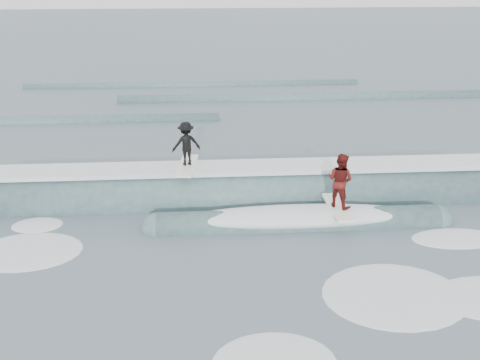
{
  "coord_description": "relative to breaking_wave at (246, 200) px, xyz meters",
  "views": [
    {
      "loc": [
        -1.09,
        -13.2,
        7.92
      ],
      "look_at": [
        0.0,
        3.04,
        1.1
      ],
      "focal_mm": 40.0,
      "sensor_mm": 36.0,
      "label": 1
    }
  ],
  "objects": [
    {
      "name": "surfer_black",
      "position": [
        -2.02,
        0.32,
        1.94
      ],
      "size": [
        1.09,
        2.05,
        1.61
      ],
      "color": "white",
      "rests_on": "ground"
    },
    {
      "name": "ground",
      "position": [
        -0.26,
        -3.72,
        -0.04
      ],
      "size": [
        160.0,
        160.0,
        0.0
      ],
      "primitive_type": "plane",
      "color": "#3F525D",
      "rests_on": "ground"
    },
    {
      "name": "whitewater",
      "position": [
        1.45,
        -5.01,
        -0.04
      ],
      "size": [
        15.53,
        8.19,
        0.1
      ],
      "color": "white",
      "rests_on": "ground"
    },
    {
      "name": "far_swells",
      "position": [
        -2.38,
        13.93,
        -0.04
      ],
      "size": [
        38.15,
        8.65,
        0.8
      ],
      "color": "#335356",
      "rests_on": "ground"
    },
    {
      "name": "breaking_wave",
      "position": [
        0.0,
        0.0,
        0.0
      ],
      "size": [
        20.67,
        3.93,
        2.3
      ],
      "color": "#335356",
      "rests_on": "ground"
    },
    {
      "name": "surfer_red",
      "position": [
        2.78,
        -1.88,
        1.37
      ],
      "size": [
        1.07,
        2.02,
        1.85
      ],
      "color": "white",
      "rests_on": "ground"
    }
  ]
}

